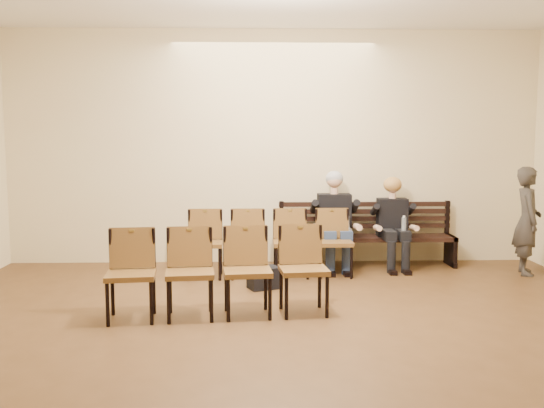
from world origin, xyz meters
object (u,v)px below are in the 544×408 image
Objects in this scene: bench at (367,251)px; seated_man at (335,219)px; chair_row_back at (219,273)px; bag at (264,278)px; passerby at (528,213)px; seated_woman at (393,226)px; chair_row_front at (270,243)px; water_bottle at (404,232)px; laptop at (339,231)px.

bench is 0.71m from seated_man.
seated_man is at bearing 50.94° from chair_row_back.
bench is 1.11× the size of chair_row_back.
bench is 6.96× the size of bag.
passerby reaches higher than chair_row_back.
bench is at bearing 39.82° from bag.
seated_woman is 3.31× the size of bag.
chair_row_back reaches higher than chair_row_front.
passerby is (2.62, -0.48, 0.15)m from seated_man.
seated_man is at bearing 92.21° from passerby.
bench is 3.23m from chair_row_back.
chair_row_front is at bearing -171.09° from water_bottle.
laptop is (-0.47, -0.31, 0.35)m from bench.
seated_man is at bearing -166.41° from bench.
seated_man is 3.83× the size of bag.
seated_woman is 0.53× the size of chair_row_back.
passerby is 0.74× the size of chair_row_back.
water_bottle is at bearing 94.01° from passerby.
seated_man is 1.68m from bag.
laptop is 0.15× the size of chair_row_front.
laptop is 2.68m from chair_row_back.
water_bottle is 2.27m from bag.
bench is 0.66m from laptop.
laptop is (-0.83, -0.19, -0.04)m from seated_woman.
bag is 0.73m from chair_row_front.
passerby is at bearing 10.72° from bag.
chair_row_back is (-2.05, -2.48, 0.26)m from bench.
laptop is 1.57× the size of water_bottle.
seated_man reaches higher than water_bottle.
water_bottle is (0.46, -0.35, 0.34)m from bench.
bench is 2.30m from passerby.
bench reaches higher than bag.
chair_row_back is (-2.51, -2.13, -0.08)m from water_bottle.
bench is at bearing 86.82° from passerby.
passerby reaches higher than water_bottle.
bag is 0.17× the size of chair_row_front.
laptop is 0.92× the size of bag.
seated_man is at bearing 180.00° from seated_woman.
seated_woman is 0.55× the size of chair_row_front.
chair_row_back is at bearing -112.92° from bag.
bench is 1.82× the size of seated_man.
chair_row_front is at bearing 81.87° from bag.
chair_row_front is at bearing 66.48° from chair_row_back.
chair_row_front is at bearing -156.04° from bench.
laptop is at bearing 96.32° from passerby.
bag is at bearing -140.18° from bench.
passerby reaches higher than bench.
bench is 1.62m from chair_row_front.
seated_woman is (0.86, 0.00, -0.10)m from seated_man.
seated_man reaches higher than chair_row_front.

